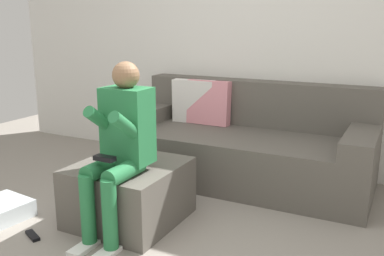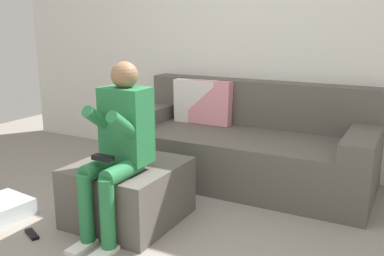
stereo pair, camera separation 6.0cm
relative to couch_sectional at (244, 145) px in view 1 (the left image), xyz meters
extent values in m
cube|color=silver|center=(-0.14, 0.47, 0.99)|extent=(5.76, 0.10, 2.62)
cube|color=#59544C|center=(0.01, -0.07, -0.10)|extent=(2.23, 0.97, 0.45)
cube|color=#59544C|center=(0.01, 0.31, 0.34)|extent=(2.23, 0.22, 0.43)
cube|color=#59544C|center=(-0.98, -0.07, 0.19)|extent=(0.24, 0.97, 0.14)
cube|color=#59544C|center=(1.01, -0.07, 0.19)|extent=(0.24, 0.97, 0.14)
cube|color=white|center=(-0.58, 0.13, 0.33)|extent=(0.43, 0.14, 0.42)
cube|color=pink|center=(-0.42, 0.13, 0.34)|extent=(0.43, 0.14, 0.43)
cube|color=#59544C|center=(-0.43, -1.20, -0.11)|extent=(0.71, 0.75, 0.43)
cube|color=#26723F|center=(-0.36, -1.29, 0.42)|extent=(0.31, 0.22, 0.51)
sphere|color=#8C6647|center=(-0.36, -1.29, 0.75)|extent=(0.18, 0.18, 0.18)
cylinder|color=#26723F|center=(-0.44, -1.46, 0.16)|extent=(0.11, 0.34, 0.11)
cylinder|color=#26723F|center=(-0.44, -1.63, -0.07)|extent=(0.10, 0.10, 0.45)
cube|color=white|center=(-0.44, -1.69, -0.31)|extent=(0.10, 0.22, 0.03)
cylinder|color=#26723F|center=(-0.47, -1.41, 0.45)|extent=(0.08, 0.32, 0.26)
cylinder|color=#26723F|center=(-0.27, -1.46, 0.16)|extent=(0.11, 0.34, 0.11)
cylinder|color=#26723F|center=(-0.27, -1.63, -0.07)|extent=(0.10, 0.10, 0.45)
cube|color=white|center=(-0.27, -1.69, -0.31)|extent=(0.10, 0.22, 0.03)
cylinder|color=#26723F|center=(-0.24, -1.42, 0.44)|extent=(0.08, 0.36, 0.29)
cube|color=black|center=(-0.36, -1.55, 0.26)|extent=(0.14, 0.06, 0.03)
cube|color=silver|center=(-1.30, -1.59, -0.26)|extent=(0.41, 0.37, 0.13)
cube|color=black|center=(-0.87, -1.72, -0.31)|extent=(0.17, 0.11, 0.02)
camera|label=1|loc=(1.30, -3.58, 1.09)|focal=40.24mm
camera|label=2|loc=(1.35, -3.56, 1.09)|focal=40.24mm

